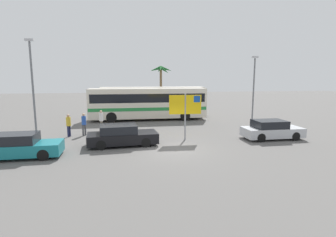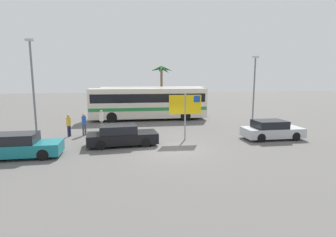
{
  "view_description": "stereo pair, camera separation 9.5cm",
  "coord_description": "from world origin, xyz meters",
  "px_view_note": "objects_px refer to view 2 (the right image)",
  "views": [
    {
      "loc": [
        -2.63,
        -15.32,
        4.3
      ],
      "look_at": [
        0.41,
        3.62,
        1.3
      ],
      "focal_mm": 28.46,
      "sensor_mm": 36.0,
      "label": 1
    },
    {
      "loc": [
        -2.53,
        -15.33,
        4.3
      ],
      "look_at": [
        0.41,
        3.62,
        1.3
      ],
      "focal_mm": 28.46,
      "sensor_mm": 36.0,
      "label": 2
    }
  ],
  "objects_px": {
    "bus_rear_coach": "(153,99)",
    "pedestrian_by_bus": "(101,119)",
    "bus_front_coach": "(148,102)",
    "pedestrian_near_sign": "(84,122)",
    "car_silver": "(272,130)",
    "pedestrian_crossing_lot": "(69,123)",
    "car_black": "(121,135)",
    "ferry_sign": "(186,106)",
    "car_teal": "(20,146)"
  },
  "relations": [
    {
      "from": "bus_rear_coach",
      "to": "car_teal",
      "type": "relative_size",
      "value": 2.77
    },
    {
      "from": "bus_rear_coach",
      "to": "ferry_sign",
      "type": "height_order",
      "value": "ferry_sign"
    },
    {
      "from": "bus_rear_coach",
      "to": "car_black",
      "type": "relative_size",
      "value": 2.58
    },
    {
      "from": "car_silver",
      "to": "pedestrian_crossing_lot",
      "type": "height_order",
      "value": "pedestrian_crossing_lot"
    },
    {
      "from": "car_silver",
      "to": "ferry_sign",
      "type": "bearing_deg",
      "value": 173.41
    },
    {
      "from": "bus_rear_coach",
      "to": "pedestrian_crossing_lot",
      "type": "xyz_separation_m",
      "value": [
        -7.17,
        -10.15,
        -0.81
      ]
    },
    {
      "from": "ferry_sign",
      "to": "pedestrian_by_bus",
      "type": "distance_m",
      "value": 7.35
    },
    {
      "from": "bus_rear_coach",
      "to": "pedestrian_near_sign",
      "type": "distance_m",
      "value": 11.67
    },
    {
      "from": "ferry_sign",
      "to": "pedestrian_crossing_lot",
      "type": "height_order",
      "value": "ferry_sign"
    },
    {
      "from": "car_black",
      "to": "pedestrian_crossing_lot",
      "type": "relative_size",
      "value": 2.71
    },
    {
      "from": "bus_front_coach",
      "to": "ferry_sign",
      "type": "relative_size",
      "value": 3.61
    },
    {
      "from": "bus_rear_coach",
      "to": "pedestrian_by_bus",
      "type": "height_order",
      "value": "bus_rear_coach"
    },
    {
      "from": "car_black",
      "to": "ferry_sign",
      "type": "bearing_deg",
      "value": 5.9
    },
    {
      "from": "bus_front_coach",
      "to": "pedestrian_crossing_lot",
      "type": "relative_size",
      "value": 6.98
    },
    {
      "from": "bus_rear_coach",
      "to": "pedestrian_crossing_lot",
      "type": "height_order",
      "value": "bus_rear_coach"
    },
    {
      "from": "car_teal",
      "to": "pedestrian_near_sign",
      "type": "relative_size",
      "value": 2.51
    },
    {
      "from": "bus_rear_coach",
      "to": "car_black",
      "type": "distance_m",
      "value": 13.74
    },
    {
      "from": "car_black",
      "to": "pedestrian_by_bus",
      "type": "height_order",
      "value": "pedestrian_by_bus"
    },
    {
      "from": "bus_front_coach",
      "to": "car_black",
      "type": "xyz_separation_m",
      "value": [
        -2.52,
        -9.93,
        -1.15
      ]
    },
    {
      "from": "pedestrian_crossing_lot",
      "to": "ferry_sign",
      "type": "bearing_deg",
      "value": -169.48
    },
    {
      "from": "car_silver",
      "to": "pedestrian_crossing_lot",
      "type": "relative_size",
      "value": 2.48
    },
    {
      "from": "car_black",
      "to": "pedestrian_near_sign",
      "type": "bearing_deg",
      "value": 124.74
    },
    {
      "from": "ferry_sign",
      "to": "car_silver",
      "type": "distance_m",
      "value": 6.27
    },
    {
      "from": "bus_front_coach",
      "to": "pedestrian_by_bus",
      "type": "height_order",
      "value": "bus_front_coach"
    },
    {
      "from": "ferry_sign",
      "to": "car_black",
      "type": "xyz_separation_m",
      "value": [
        -4.34,
        -0.81,
        -1.69
      ]
    },
    {
      "from": "bus_front_coach",
      "to": "car_black",
      "type": "bearing_deg",
      "value": -104.25
    },
    {
      "from": "ferry_sign",
      "to": "car_silver",
      "type": "relative_size",
      "value": 0.78
    },
    {
      "from": "car_black",
      "to": "pedestrian_crossing_lot",
      "type": "bearing_deg",
      "value": 135.95
    },
    {
      "from": "bus_front_coach",
      "to": "pedestrian_by_bus",
      "type": "distance_m",
      "value": 6.62
    },
    {
      "from": "car_silver",
      "to": "car_teal",
      "type": "distance_m",
      "value": 15.82
    },
    {
      "from": "car_silver",
      "to": "pedestrian_near_sign",
      "type": "bearing_deg",
      "value": 165.77
    },
    {
      "from": "pedestrian_near_sign",
      "to": "pedestrian_by_bus",
      "type": "xyz_separation_m",
      "value": [
        1.12,
        1.48,
        0.02
      ]
    },
    {
      "from": "bus_rear_coach",
      "to": "pedestrian_crossing_lot",
      "type": "bearing_deg",
      "value": -125.24
    },
    {
      "from": "ferry_sign",
      "to": "pedestrian_near_sign",
      "type": "bearing_deg",
      "value": 161.99
    },
    {
      "from": "bus_front_coach",
      "to": "ferry_sign",
      "type": "height_order",
      "value": "ferry_sign"
    },
    {
      "from": "car_silver",
      "to": "pedestrian_crossing_lot",
      "type": "bearing_deg",
      "value": 167.7
    },
    {
      "from": "pedestrian_near_sign",
      "to": "car_black",
      "type": "bearing_deg",
      "value": 1.68
    },
    {
      "from": "bus_front_coach",
      "to": "pedestrian_near_sign",
      "type": "distance_m",
      "value": 8.47
    },
    {
      "from": "ferry_sign",
      "to": "pedestrian_by_bus",
      "type": "height_order",
      "value": "ferry_sign"
    },
    {
      "from": "car_teal",
      "to": "pedestrian_crossing_lot",
      "type": "relative_size",
      "value": 2.52
    },
    {
      "from": "bus_front_coach",
      "to": "pedestrian_crossing_lot",
      "type": "distance_m",
      "value": 9.33
    },
    {
      "from": "pedestrian_by_bus",
      "to": "ferry_sign",
      "type": "bearing_deg",
      "value": 118.74
    },
    {
      "from": "car_silver",
      "to": "pedestrian_by_bus",
      "type": "distance_m",
      "value": 12.88
    },
    {
      "from": "pedestrian_crossing_lot",
      "to": "car_black",
      "type": "bearing_deg",
      "value": 167.01
    },
    {
      "from": "pedestrian_near_sign",
      "to": "bus_rear_coach",
      "type": "bearing_deg",
      "value": 110.48
    },
    {
      "from": "pedestrian_near_sign",
      "to": "pedestrian_by_bus",
      "type": "bearing_deg",
      "value": 105.09
    },
    {
      "from": "car_teal",
      "to": "pedestrian_by_bus",
      "type": "xyz_separation_m",
      "value": [
        3.7,
        6.67,
        0.36
      ]
    },
    {
      "from": "car_silver",
      "to": "car_teal",
      "type": "xyz_separation_m",
      "value": [
        -15.7,
        -1.98,
        -0.0
      ]
    },
    {
      "from": "pedestrian_crossing_lot",
      "to": "car_silver",
      "type": "bearing_deg",
      "value": -165.41
    },
    {
      "from": "car_teal",
      "to": "pedestrian_near_sign",
      "type": "distance_m",
      "value": 5.8
    }
  ]
}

